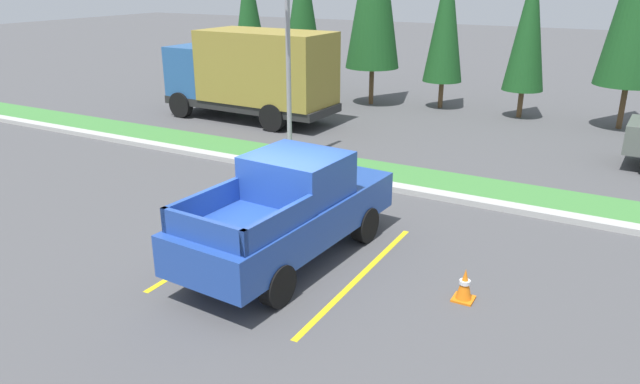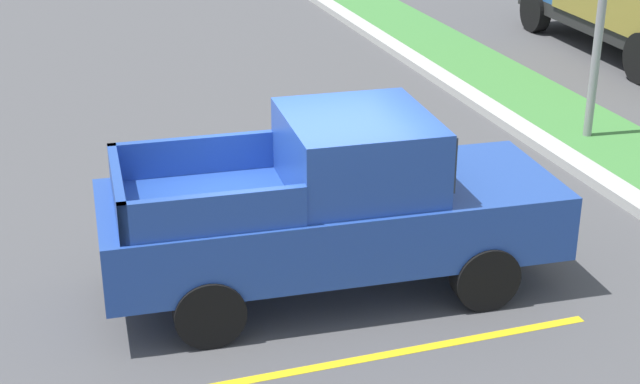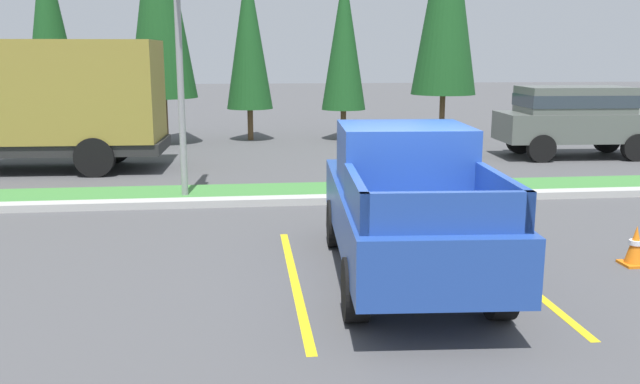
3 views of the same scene
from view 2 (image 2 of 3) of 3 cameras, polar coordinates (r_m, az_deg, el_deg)
name	(u,v)px [view 2 (image 2 of 3)]	position (r m, az deg, el deg)	size (l,w,h in m)	color
ground_plane	(308,282)	(11.46, -0.71, -5.38)	(120.00, 120.00, 0.00)	#4C4C4F
parking_line_near	(293,233)	(12.67, -1.59, -2.42)	(0.12, 4.80, 0.01)	yellow
parking_line_far	(379,356)	(10.11, 3.54, -9.67)	(0.12, 4.80, 0.01)	yellow
pickup_truck_main	(336,206)	(10.90, 0.95, -0.84)	(2.24, 5.34, 2.10)	black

